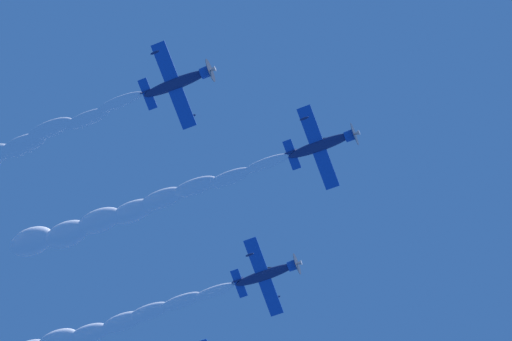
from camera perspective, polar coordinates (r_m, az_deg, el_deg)
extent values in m
ellipsoid|color=navy|center=(93.27, 4.20, 1.63)|extent=(3.46, 7.43, 1.82)
cylinder|color=#194CB2|center=(92.87, 6.15, 2.28)|extent=(1.68, 1.40, 1.52)
cone|color=white|center=(92.80, 6.57, 2.42)|extent=(0.88, 0.95, 0.74)
cylinder|color=#3F3F47|center=(92.82, 6.47, 2.39)|extent=(3.09, 1.01, 3.23)
cube|color=#194CB2|center=(93.17, 4.09, 1.51)|extent=(8.92, 3.77, 3.29)
ellipsoid|color=navy|center=(96.32, 4.95, -0.26)|extent=(0.60, 1.05, 0.39)
ellipsoid|color=navy|center=(90.13, 3.17, 3.41)|extent=(0.60, 1.05, 0.39)
cube|color=#194CB2|center=(93.80, 2.36, 1.04)|extent=(3.32, 1.78, 1.25)
cube|color=navy|center=(94.20, 2.29, 1.26)|extent=(0.83, 1.37, 1.25)
ellipsoid|color=#1E232D|center=(93.55, 4.36, 1.89)|extent=(1.38, 1.87, 1.01)
ellipsoid|color=navy|center=(99.84, 0.60, -6.84)|extent=(3.36, 7.42, 1.49)
cylinder|color=#194CB2|center=(99.27, 2.40, -6.23)|extent=(1.70, 1.34, 1.50)
cone|color=white|center=(99.16, 2.79, -6.10)|extent=(0.88, 0.93, 0.71)
cylinder|color=#3F3F47|center=(99.19, 2.70, -6.13)|extent=(3.19, 0.87, 3.29)
cube|color=#194CB2|center=(99.77, 0.49, -6.97)|extent=(8.77, 3.74, 3.55)
ellipsoid|color=navy|center=(103.35, 1.35, -8.29)|extent=(0.59, 1.05, 0.35)
ellipsoid|color=navy|center=(96.28, -0.42, -5.54)|extent=(0.59, 1.05, 0.35)
cube|color=#194CB2|center=(100.52, -1.12, -7.39)|extent=(3.27, 1.77, 1.32)
cube|color=navy|center=(100.87, -1.20, -7.16)|extent=(0.86, 1.31, 1.18)
ellipsoid|color=#1E232D|center=(100.05, 0.73, -6.58)|extent=(1.37, 1.85, 0.95)
ellipsoid|color=navy|center=(90.68, -5.28, 5.68)|extent=(3.34, 7.42, 1.45)
cylinder|color=#194CB2|center=(90.01, -3.33, 6.43)|extent=(1.66, 1.34, 1.46)
cone|color=white|center=(89.88, -2.90, 6.60)|extent=(0.87, 0.93, 0.69)
cylinder|color=#3F3F47|center=(89.91, -3.00, 6.56)|extent=(3.09, 0.88, 3.20)
cube|color=#194CB2|center=(90.58, -5.40, 5.56)|extent=(8.95, 3.79, 3.03)
ellipsoid|color=navy|center=(93.20, -4.24, 3.56)|extent=(0.58, 1.05, 0.34)
ellipsoid|color=navy|center=(88.11, -6.64, 7.67)|extent=(0.58, 1.05, 0.34)
cube|color=#194CB2|center=(91.47, -7.11, 4.99)|extent=(3.33, 1.78, 1.14)
cube|color=navy|center=(91.92, -7.16, 5.18)|extent=(0.80, 1.31, 1.20)
ellipsoid|color=#1E232D|center=(90.97, -5.10, 5.93)|extent=(1.35, 1.85, 0.92)
ellipsoid|color=white|center=(94.11, 0.67, 0.45)|extent=(2.56, 5.47, 1.36)
ellipsoid|color=white|center=(94.95, -1.77, -0.49)|extent=(2.83, 5.55, 1.64)
ellipsoid|color=white|center=(95.94, -4.06, -1.08)|extent=(3.11, 5.63, 1.92)
ellipsoid|color=white|center=(97.17, -6.18, -1.86)|extent=(3.38, 5.71, 2.20)
ellipsoid|color=white|center=(98.45, -8.06, -2.67)|extent=(3.65, 5.79, 2.48)
ellipsoid|color=white|center=(99.44, -10.20, -3.25)|extent=(3.92, 5.87, 2.76)
ellipsoid|color=white|center=(101.04, -12.27, -4.10)|extent=(4.19, 5.95, 3.03)
ellipsoid|color=white|center=(102.94, -14.45, -4.52)|extent=(4.46, 6.03, 3.31)
ellipsoid|color=white|center=(101.34, -2.80, -7.93)|extent=(2.56, 5.47, 1.36)
ellipsoid|color=white|center=(102.63, -4.92, -8.53)|extent=(2.83, 5.55, 1.64)
ellipsoid|color=white|center=(104.14, -7.03, -9.18)|extent=(3.11, 5.63, 1.92)
ellipsoid|color=white|center=(105.50, -8.73, -9.78)|extent=(3.38, 5.71, 2.20)
ellipsoid|color=white|center=(107.06, -10.91, -10.51)|extent=(3.65, 5.79, 2.48)
ellipsoid|color=white|center=(108.48, -12.83, -10.82)|extent=(3.92, 5.87, 2.76)
ellipsoid|color=white|center=(92.35, -8.92, 4.44)|extent=(2.56, 5.47, 1.36)
ellipsoid|color=white|center=(93.85, -11.01, 3.33)|extent=(2.83, 5.55, 1.64)
ellipsoid|color=white|center=(95.21, -13.31, 2.67)|extent=(3.11, 5.63, 1.92)
ellipsoid|color=white|center=(96.61, -15.01, 1.61)|extent=(3.38, 5.71, 2.20)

